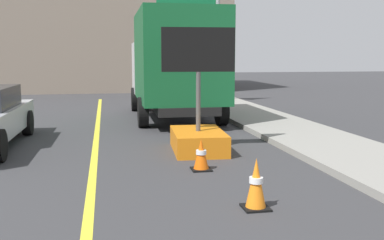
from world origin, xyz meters
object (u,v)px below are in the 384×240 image
(traffic_cone_mid_lane, at_px, (256,184))
(traffic_cone_far_lane, at_px, (201,155))
(arrow_board_trailer, at_px, (198,130))
(box_truck, at_px, (175,63))
(highway_guide_sign, at_px, (200,26))

(traffic_cone_mid_lane, xyz_separation_m, traffic_cone_far_lane, (-0.29, 2.22, -0.06))
(arrow_board_trailer, distance_m, traffic_cone_far_lane, 1.71)
(box_truck, height_order, traffic_cone_far_lane, box_truck)
(highway_guide_sign, bearing_deg, box_truck, -111.48)
(traffic_cone_mid_lane, bearing_deg, traffic_cone_far_lane, 97.44)
(arrow_board_trailer, bearing_deg, traffic_cone_mid_lane, -90.03)
(highway_guide_sign, distance_m, traffic_cone_far_lane, 12.43)
(arrow_board_trailer, height_order, traffic_cone_mid_lane, arrow_board_trailer)
(box_truck, relative_size, highway_guide_sign, 1.31)
(highway_guide_sign, relative_size, traffic_cone_mid_lane, 7.03)
(box_truck, distance_m, highway_guide_sign, 5.38)
(traffic_cone_far_lane, bearing_deg, arrow_board_trailer, 80.12)
(traffic_cone_far_lane, bearing_deg, box_truck, 85.17)
(box_truck, bearing_deg, highway_guide_sign, 68.52)
(arrow_board_trailer, height_order, highway_guide_sign, highway_guide_sign)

